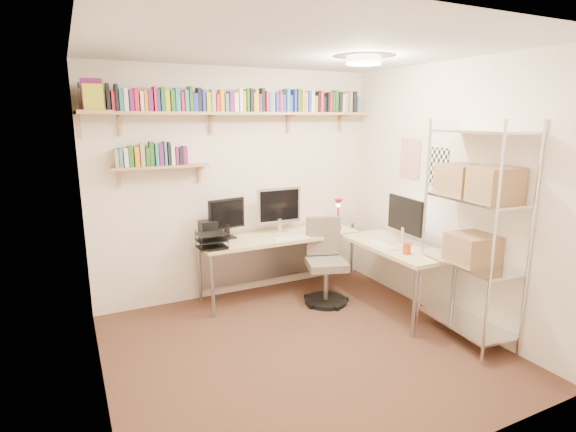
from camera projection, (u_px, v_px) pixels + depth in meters
name	position (u px, v px, depth m)	size (l,w,h in m)	color
ground	(302.00, 348.00, 3.94)	(3.20, 3.20, 0.00)	#3F241B
room_shell	(303.00, 172.00, 3.61)	(3.24, 3.04, 2.52)	beige
wall_shelves	(204.00, 112.00, 4.45)	(3.12, 1.09, 0.80)	tan
corner_desk	(300.00, 239.00, 4.83)	(2.16, 1.79, 1.22)	beige
office_chair	(325.00, 267.00, 4.87)	(0.51, 0.52, 0.92)	black
wire_rack	(475.00, 211.00, 3.87)	(0.49, 0.88, 1.97)	silver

